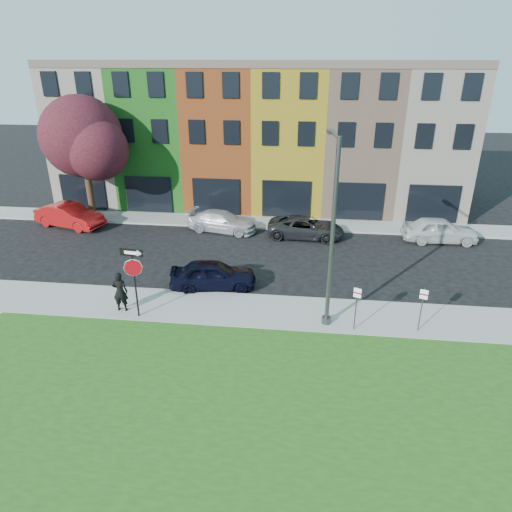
# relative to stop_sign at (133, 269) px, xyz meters

# --- Properties ---
(ground) EXTENTS (120.00, 120.00, 0.00)m
(ground) POSITION_rel_stop_sign_xyz_m (5.74, -1.88, -2.42)
(ground) COLOR black
(ground) RESTS_ON ground
(sidewalk_near) EXTENTS (40.00, 3.00, 0.12)m
(sidewalk_near) POSITION_rel_stop_sign_xyz_m (7.74, 1.12, -2.36)
(sidewalk_near) COLOR gray
(sidewalk_near) RESTS_ON ground
(sidewalk_far) EXTENTS (40.00, 2.40, 0.12)m
(sidewalk_far) POSITION_rel_stop_sign_xyz_m (2.74, 13.12, -2.36)
(sidewalk_far) COLOR gray
(sidewalk_far) RESTS_ON ground
(rowhouse_block) EXTENTS (30.00, 10.12, 10.00)m
(rowhouse_block) POSITION_rel_stop_sign_xyz_m (3.24, 19.30, 2.57)
(rowhouse_block) COLOR beige
(rowhouse_block) RESTS_ON ground
(stop_sign) EXTENTS (1.05, 0.17, 3.24)m
(stop_sign) POSITION_rel_stop_sign_xyz_m (0.00, 0.00, 0.00)
(stop_sign) COLOR black
(stop_sign) RESTS_ON sidewalk_near
(man) EXTENTS (0.74, 0.53, 1.88)m
(man) POSITION_rel_stop_sign_xyz_m (-0.91, 0.41, -1.36)
(man) COLOR black
(man) RESTS_ON sidewalk_near
(sedan_near) EXTENTS (3.19, 4.86, 1.45)m
(sedan_near) POSITION_rel_stop_sign_xyz_m (2.71, 3.28, -1.70)
(sedan_near) COLOR black
(sedan_near) RESTS_ON ground
(parked_car_red) EXTENTS (4.27, 5.74, 1.59)m
(parked_car_red) POSITION_rel_stop_sign_xyz_m (-8.78, 10.97, -1.63)
(parked_car_red) COLOR maroon
(parked_car_red) RESTS_ON ground
(parked_car_silver) EXTENTS (3.59, 5.31, 1.34)m
(parked_car_silver) POSITION_rel_stop_sign_xyz_m (1.68, 11.34, -1.75)
(parked_car_silver) COLOR #B0B0B5
(parked_car_silver) RESTS_ON ground
(parked_car_dark) EXTENTS (2.71, 5.05, 1.34)m
(parked_car_dark) POSITION_rel_stop_sign_xyz_m (7.20, 10.83, -1.75)
(parked_car_dark) COLOR black
(parked_car_dark) RESTS_ON ground
(parked_car_white) EXTENTS (2.10, 4.66, 1.55)m
(parked_car_white) POSITION_rel_stop_sign_xyz_m (15.54, 11.05, -1.65)
(parked_car_white) COLOR silver
(parked_car_white) RESTS_ON ground
(street_lamp) EXTENTS (0.59, 2.57, 7.93)m
(street_lamp) POSITION_rel_stop_sign_xyz_m (8.25, 0.59, 1.70)
(street_lamp) COLOR #434548
(street_lamp) RESTS_ON sidewalk_near
(parking_sign_a) EXTENTS (0.30, 0.16, 2.03)m
(parking_sign_a) POSITION_rel_stop_sign_xyz_m (9.43, 0.01, -1.02)
(parking_sign_a) COLOR #434548
(parking_sign_a) RESTS_ON sidewalk_near
(parking_sign_b) EXTENTS (0.31, 0.14, 2.00)m
(parking_sign_b) POSITION_rel_stop_sign_xyz_m (12.11, 0.24, -1.04)
(parking_sign_b) COLOR #434548
(parking_sign_b) RESTS_ON sidewalk_near
(tree_purple) EXTENTS (6.41, 5.60, 8.41)m
(tree_purple) POSITION_rel_stop_sign_xyz_m (-7.66, 12.37, 3.30)
(tree_purple) COLOR #2F200F
(tree_purple) RESTS_ON sidewalk_far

